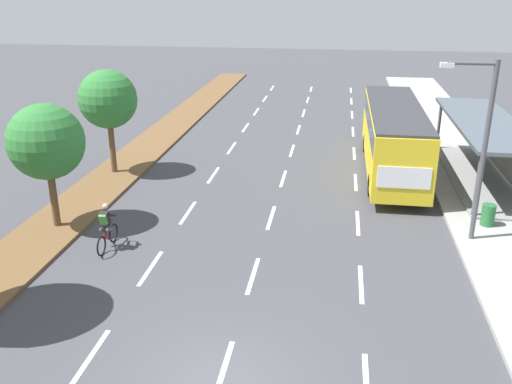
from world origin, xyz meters
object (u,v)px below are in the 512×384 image
Objects in this scene: median_tree_third at (108,100)px; streetlight at (480,140)px; bus_shelter at (488,145)px; bus at (394,132)px; median_tree_second at (46,142)px; trash_bin at (488,215)px; cyclist at (106,229)px.

streetlight reaches higher than median_tree_third.
bus_shelter is 0.94× the size of bus.
trash_bin is (16.61, 2.41, -2.90)m from median_tree_second.
bus_shelter is 19.46m from median_tree_second.
bus_shelter is 5.81× the size of cyclist.
median_tree_second reaches higher than cyclist.
cyclist is at bearing -136.27° from bus.
median_tree_second is 6.55m from median_tree_third.
median_tree_third is (-17.98, -1.43, 1.88)m from bus_shelter.
bus_shelter is 5.81m from trash_bin.
bus_shelter is 17.74m from cyclist.
streetlight reaches higher than bus_shelter.
streetlight reaches higher than trash_bin.
bus_shelter is 4.37m from bus.
median_tree_third is at bearing 92.54° from median_tree_second.
bus_shelter is at bearing 4.54° from median_tree_third.
trash_bin is at bearing 51.86° from streetlight.
cyclist is at bearing -28.05° from median_tree_second.
median_tree_second is (-2.67, 1.42, 2.68)m from cyclist.
cyclist is 0.38× the size of median_tree_second.
bus_shelter is at bearing 72.93° from streetlight.
median_tree_second is at bearing -175.97° from streetlight.
bus_shelter is 2.21× the size of median_tree_second.
trash_bin is (-1.08, -5.56, -1.29)m from bus_shelter.
median_tree_second is at bearing -171.74° from trash_bin.
cyclist is 0.36× the size of median_tree_third.
cyclist is 0.28× the size of streetlight.
streetlight is at bearing 11.06° from cyclist.
median_tree_second is 15.62m from streetlight.
cyclist is 4.05m from median_tree_second.
median_tree_second is 0.74× the size of streetlight.
bus_shelter is 7.47m from streetlight.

